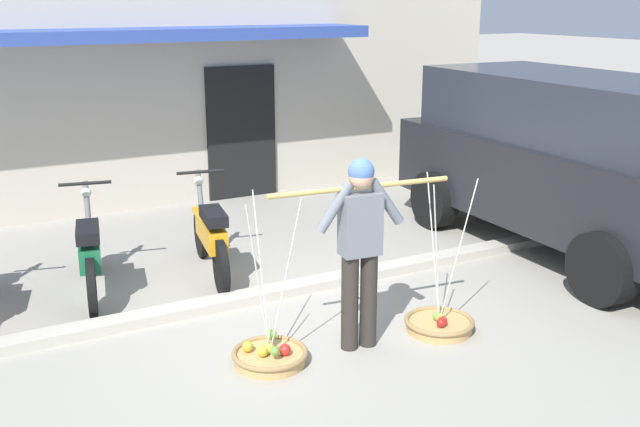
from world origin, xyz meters
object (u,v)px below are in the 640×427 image
at_px(fruit_basket_left_side, 439,323).
at_px(parked_truck, 571,158).
at_px(fruit_vendor, 360,241).
at_px(motorcycle_third_in_row, 210,236).
at_px(fruit_basket_right_side, 270,355).
at_px(motorcycle_second_in_row, 90,253).

distance_m(fruit_basket_left_side, parked_truck, 3.23).
distance_m(fruit_vendor, motorcycle_third_in_row, 2.40).
distance_m(fruit_basket_right_side, motorcycle_second_in_row, 2.50).
distance_m(fruit_basket_left_side, motorcycle_third_in_row, 2.75).
height_order(fruit_basket_left_side, motorcycle_second_in_row, fruit_basket_left_side).
bearing_deg(motorcycle_second_in_row, parked_truck, -13.12).
distance_m(motorcycle_third_in_row, parked_truck, 4.36).
height_order(fruit_basket_right_side, motorcycle_second_in_row, fruit_basket_right_side).
xyz_separation_m(motorcycle_second_in_row, motorcycle_third_in_row, (1.28, -0.07, 0.00)).
bearing_deg(parked_truck, fruit_basket_right_side, -167.19).
distance_m(fruit_basket_left_side, motorcycle_second_in_row, 3.59).
bearing_deg(parked_truck, motorcycle_third_in_row, 163.94).
relative_size(motorcycle_second_in_row, parked_truck, 0.37).
height_order(motorcycle_second_in_row, parked_truck, parked_truck).
bearing_deg(fruit_vendor, motorcycle_second_in_row, 127.08).
xyz_separation_m(fruit_vendor, motorcycle_third_in_row, (-0.51, 2.29, -0.52)).
height_order(fruit_vendor, motorcycle_second_in_row, fruit_vendor).
xyz_separation_m(fruit_basket_left_side, motorcycle_third_in_row, (-1.33, 2.38, 0.38)).
height_order(fruit_vendor, parked_truck, parked_truck).
bearing_deg(fruit_basket_left_side, motorcycle_second_in_row, 136.77).
xyz_separation_m(fruit_basket_left_side, motorcycle_second_in_row, (-2.60, 2.45, 0.38)).
relative_size(fruit_basket_left_side, motorcycle_second_in_row, 0.81).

